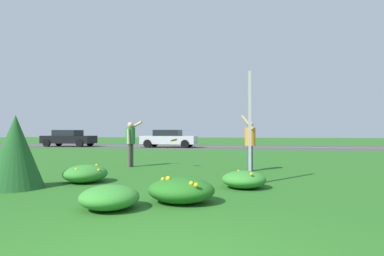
{
  "coord_description": "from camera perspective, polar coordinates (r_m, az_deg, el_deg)",
  "views": [
    {
      "loc": [
        0.94,
        -2.76,
        1.27
      ],
      "look_at": [
        -1.0,
        7.33,
        1.39
      ],
      "focal_mm": 30.67,
      "sensor_mm": 36.0,
      "label": 1
    }
  ],
  "objects": [
    {
      "name": "ground_plane",
      "position": [
        15.55,
        7.43,
        -5.38
      ],
      "size": [
        120.0,
        120.0,
        0.0
      ],
      "primitive_type": "plane",
      "color": "#26601E"
    },
    {
      "name": "highway_strip",
      "position": [
        28.23,
        9.0,
        -3.27
      ],
      "size": [
        120.0,
        8.8,
        0.01
      ],
      "primitive_type": "cube",
      "color": "#424244",
      "rests_on": "ground"
    },
    {
      "name": "highway_center_stripe",
      "position": [
        28.23,
        9.0,
        -3.26
      ],
      "size": [
        120.0,
        0.16,
        0.0
      ],
      "primitive_type": "cube",
      "color": "yellow",
      "rests_on": "ground"
    },
    {
      "name": "daylily_clump_front_left",
      "position": [
        8.76,
        -18.04,
        -7.55
      ],
      "size": [
        1.08,
        1.18,
        0.44
      ],
      "color": "#337F2D",
      "rests_on": "ground"
    },
    {
      "name": "daylily_clump_mid_right",
      "position": [
        5.65,
        -14.17,
        -11.6
      ],
      "size": [
        0.98,
        1.0,
        0.39
      ],
      "color": "#337F2D",
      "rests_on": "ground"
    },
    {
      "name": "daylily_clump_front_right",
      "position": [
        5.97,
        -1.88,
        -10.75
      ],
      "size": [
        1.21,
        1.03,
        0.49
      ],
      "color": "#23661E",
      "rests_on": "ground"
    },
    {
      "name": "daylily_clump_mid_left",
      "position": [
        7.59,
        9.03,
        -8.83
      ],
      "size": [
        1.0,
        1.01,
        0.4
      ],
      "color": "#337F2D",
      "rests_on": "ground"
    },
    {
      "name": "sign_post_near_path",
      "position": [
        8.0,
        10.02,
        0.01
      ],
      "size": [
        0.07,
        0.1,
        2.73
      ],
      "color": "#93969B",
      "rests_on": "ground"
    },
    {
      "name": "evergreen_shrub_side",
      "position": [
        8.39,
        -28.37,
        -3.63
      ],
      "size": [
        1.25,
        1.25,
        1.65
      ],
      "primitive_type": "cone",
      "color": "#1E5123",
      "rests_on": "ground"
    },
    {
      "name": "person_thrower_green_shirt",
      "position": [
        12.17,
        -10.64,
        -2.05
      ],
      "size": [
        0.56,
        0.51,
        1.68
      ],
      "color": "#287038",
      "rests_on": "ground"
    },
    {
      "name": "person_catcher_orange_shirt",
      "position": [
        10.82,
        10.07,
        -2.27
      ],
      "size": [
        0.47,
        0.51,
        1.82
      ],
      "color": "orange",
      "rests_on": "ground"
    },
    {
      "name": "frisbee_orange",
      "position": [
        11.59,
        -3.19,
        -2.11
      ],
      "size": [
        0.26,
        0.25,
        0.14
      ],
      "color": "orange"
    },
    {
      "name": "car_black_leftmost",
      "position": [
        30.76,
        -20.66,
        -1.65
      ],
      "size": [
        4.5,
        2.0,
        1.45
      ],
      "color": "black",
      "rests_on": "ground"
    },
    {
      "name": "car_silver_center_left",
      "position": [
        27.13,
        -4.08,
        -1.83
      ],
      "size": [
        4.5,
        2.0,
        1.45
      ],
      "color": "#B7BABF",
      "rests_on": "ground"
    }
  ]
}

